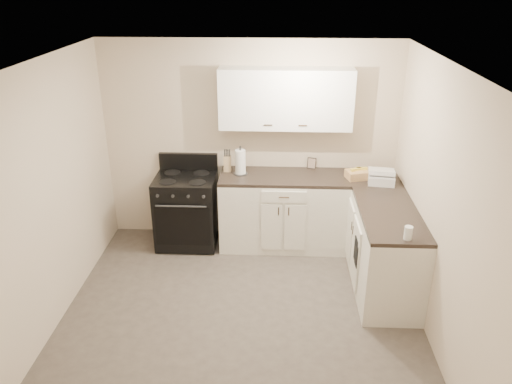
{
  "coord_description": "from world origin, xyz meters",
  "views": [
    {
      "loc": [
        0.34,
        -4.07,
        3.2
      ],
      "look_at": [
        0.12,
        0.85,
        1.01
      ],
      "focal_mm": 35.0,
      "sensor_mm": 36.0,
      "label": 1
    }
  ],
  "objects_px": {
    "stove": "(187,210)",
    "knife_block": "(227,164)",
    "paper_towel": "(240,162)",
    "countertop_grill": "(381,178)",
    "wicker_basket": "(359,174)"
  },
  "relations": [
    {
      "from": "stove",
      "to": "knife_block",
      "type": "height_order",
      "value": "knife_block"
    },
    {
      "from": "stove",
      "to": "countertop_grill",
      "type": "xyz_separation_m",
      "value": [
        2.33,
        -0.14,
        0.53
      ]
    },
    {
      "from": "countertop_grill",
      "to": "paper_towel",
      "type": "bearing_deg",
      "value": -178.76
    },
    {
      "from": "stove",
      "to": "paper_towel",
      "type": "bearing_deg",
      "value": 5.3
    },
    {
      "from": "stove",
      "to": "knife_block",
      "type": "relative_size",
      "value": 4.64
    },
    {
      "from": "paper_towel",
      "to": "countertop_grill",
      "type": "relative_size",
      "value": 1.03
    },
    {
      "from": "stove",
      "to": "paper_towel",
      "type": "distance_m",
      "value": 0.93
    },
    {
      "from": "stove",
      "to": "countertop_grill",
      "type": "bearing_deg",
      "value": -3.51
    },
    {
      "from": "stove",
      "to": "knife_block",
      "type": "xyz_separation_m",
      "value": [
        0.51,
        0.14,
        0.58
      ]
    },
    {
      "from": "paper_towel",
      "to": "wicker_basket",
      "type": "height_order",
      "value": "paper_towel"
    },
    {
      "from": "knife_block",
      "to": "paper_towel",
      "type": "distance_m",
      "value": 0.19
    },
    {
      "from": "paper_towel",
      "to": "countertop_grill",
      "type": "height_order",
      "value": "paper_towel"
    },
    {
      "from": "knife_block",
      "to": "paper_towel",
      "type": "relative_size",
      "value": 0.63
    },
    {
      "from": "knife_block",
      "to": "wicker_basket",
      "type": "bearing_deg",
      "value": -6.4
    },
    {
      "from": "knife_block",
      "to": "paper_towel",
      "type": "bearing_deg",
      "value": -26.3
    }
  ]
}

